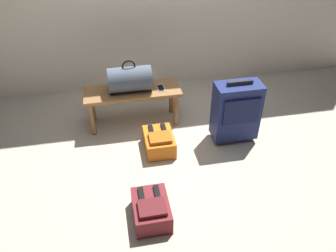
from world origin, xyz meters
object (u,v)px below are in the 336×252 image
object	(u,v)px
suitcase_upright_navy	(236,111)
backpack_orange	(159,141)
backpack_maroon	(151,210)
bench	(133,95)
cell_phone	(161,88)
duffel_bag_slate	(130,79)

from	to	relation	value
suitcase_upright_navy	backpack_orange	size ratio (longest dim) A/B	1.78
suitcase_upright_navy	backpack_maroon	world-z (taller)	suitcase_upright_navy
bench	suitcase_upright_navy	distance (m)	1.08
bench	backpack_maroon	distance (m)	1.35
backpack_orange	bench	bearing A→B (deg)	110.89
cell_phone	suitcase_upright_navy	size ratio (longest dim) A/B	0.21
cell_phone	backpack_orange	size ratio (longest dim) A/B	0.38
duffel_bag_slate	backpack_orange	distance (m)	0.71
cell_phone	suitcase_upright_navy	world-z (taller)	suitcase_upright_navy
duffel_bag_slate	backpack_maroon	size ratio (longest dim) A/B	1.16
duffel_bag_slate	suitcase_upright_navy	xyz separation A→B (m)	(0.99, -0.48, -0.20)
cell_phone	backpack_orange	world-z (taller)	cell_phone
backpack_orange	suitcase_upright_navy	bearing A→B (deg)	1.50
bench	backpack_orange	world-z (taller)	bench
duffel_bag_slate	suitcase_upright_navy	bearing A→B (deg)	-26.08
suitcase_upright_navy	duffel_bag_slate	bearing A→B (deg)	153.92
bench	cell_phone	distance (m)	0.31
duffel_bag_slate	bench	bearing A→B (deg)	0.00
bench	cell_phone	world-z (taller)	cell_phone
cell_phone	backpack_orange	bearing A→B (deg)	-102.68
backpack_orange	duffel_bag_slate	bearing A→B (deg)	112.61
suitcase_upright_navy	bench	bearing A→B (deg)	153.51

